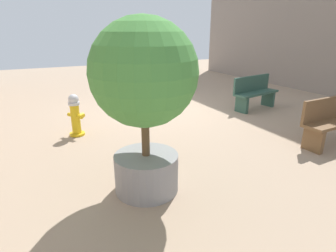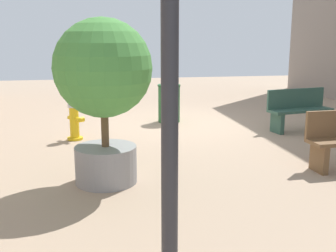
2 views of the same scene
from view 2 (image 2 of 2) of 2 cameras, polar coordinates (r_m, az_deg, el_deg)
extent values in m
plane|color=tan|center=(10.16, 1.89, 0.30)|extent=(23.40, 23.40, 0.00)
cylinder|color=gold|center=(8.82, -12.80, -1.68)|extent=(0.33, 0.33, 0.05)
cylinder|color=gold|center=(8.75, -12.90, 0.50)|extent=(0.19, 0.19, 0.64)
cylinder|color=silver|center=(8.69, -13.01, 2.76)|extent=(0.24, 0.24, 0.06)
sphere|color=silver|center=(8.67, -13.04, 3.35)|extent=(0.22, 0.22, 0.22)
cylinder|color=gold|center=(8.85, -13.40, 1.12)|extent=(0.14, 0.16, 0.09)
cylinder|color=gold|center=(8.62, -12.44, 0.86)|extent=(0.14, 0.16, 0.09)
cylinder|color=gold|center=(8.82, -12.05, 0.88)|extent=(0.18, 0.17, 0.11)
cube|color=#33594C|center=(10.22, 20.53, 0.88)|extent=(0.17, 0.41, 0.45)
cube|color=#33594C|center=(9.47, 14.95, 0.39)|extent=(0.17, 0.41, 0.45)
cube|color=#33594C|center=(9.79, 17.95, 2.11)|extent=(1.58, 0.70, 0.06)
cube|color=#33594C|center=(9.90, 17.36, 3.72)|extent=(1.51, 0.32, 0.44)
cube|color=brown|center=(6.95, 20.29, -4.22)|extent=(0.12, 0.40, 0.45)
cylinder|color=gray|center=(6.12, -8.60, -5.29)|extent=(0.90, 0.90, 0.55)
cylinder|color=brown|center=(5.96, -8.79, 0.52)|extent=(0.11, 0.11, 0.72)
sphere|color=#4C9342|center=(5.86, -9.04, 7.99)|extent=(1.40, 1.40, 1.40)
cylinder|color=#2D2D33|center=(3.18, 0.25, 10.59)|extent=(0.14, 0.14, 3.78)
cylinder|color=#266633|center=(10.33, 0.14, 3.07)|extent=(0.54, 0.54, 0.91)
cylinder|color=#1E5128|center=(10.27, 0.14, 5.68)|extent=(0.57, 0.57, 0.04)
camera|label=1|loc=(2.79, -35.00, 11.90)|focal=29.56mm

